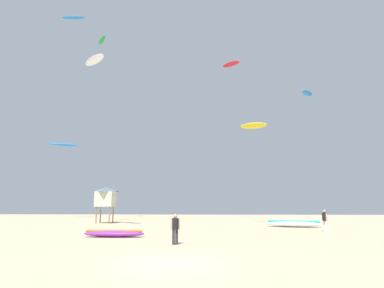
# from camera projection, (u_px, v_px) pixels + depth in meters

# --- Properties ---
(ground_plane) EXTENTS (120.00, 120.00, 0.00)m
(ground_plane) POSITION_uv_depth(u_px,v_px,m) (167.00, 264.00, 12.38)
(ground_plane) COLOR #C6B28C
(person_foreground) EXTENTS (0.50, 0.37, 1.63)m
(person_foreground) POSITION_uv_depth(u_px,v_px,m) (175.00, 227.00, 18.61)
(person_foreground) COLOR #2D2D33
(person_foreground) RESTS_ON ground
(person_midground) EXTENTS (0.39, 0.54, 1.73)m
(person_midground) POSITION_uv_depth(u_px,v_px,m) (325.00, 219.00, 27.33)
(person_midground) COLOR silver
(person_midground) RESTS_ON ground
(kite_grounded_near) EXTENTS (5.39, 2.94, 0.61)m
(kite_grounded_near) POSITION_uv_depth(u_px,v_px,m) (293.00, 224.00, 32.54)
(kite_grounded_near) COLOR white
(kite_grounded_near) RESTS_ON ground
(kite_grounded_mid) EXTENTS (4.11, 1.20, 0.50)m
(kite_grounded_mid) POSITION_uv_depth(u_px,v_px,m) (114.00, 234.00, 22.64)
(kite_grounded_mid) COLOR purple
(kite_grounded_mid) RESTS_ON ground
(lifeguard_tower) EXTENTS (2.30, 2.30, 4.15)m
(lifeguard_tower) POSITION_uv_depth(u_px,v_px,m) (106.00, 196.00, 39.51)
(lifeguard_tower) COLOR #8C704C
(lifeguard_tower) RESTS_ON ground
(kite_aloft_0) EXTENTS (2.49, 2.62, 0.65)m
(kite_aloft_0) POSITION_uv_depth(u_px,v_px,m) (307.00, 93.00, 49.31)
(kite_aloft_0) COLOR blue
(kite_aloft_1) EXTENTS (4.36, 3.01, 0.52)m
(kite_aloft_1) POSITION_uv_depth(u_px,v_px,m) (63.00, 145.00, 54.02)
(kite_aloft_1) COLOR blue
(kite_aloft_2) EXTENTS (3.03, 2.67, 0.65)m
(kite_aloft_2) POSITION_uv_depth(u_px,v_px,m) (231.00, 64.00, 52.80)
(kite_aloft_2) COLOR red
(kite_aloft_3) EXTENTS (2.61, 0.85, 0.37)m
(kite_aloft_3) POSITION_uv_depth(u_px,v_px,m) (73.00, 18.00, 38.02)
(kite_aloft_3) COLOR blue
(kite_aloft_4) EXTENTS (2.21, 3.06, 0.69)m
(kite_aloft_4) POSITION_uv_depth(u_px,v_px,m) (102.00, 40.00, 51.86)
(kite_aloft_4) COLOR green
(kite_aloft_6) EXTENTS (3.16, 3.15, 0.48)m
(kite_aloft_6) POSITION_uv_depth(u_px,v_px,m) (94.00, 60.00, 33.16)
(kite_aloft_6) COLOR white
(kite_aloft_7) EXTENTS (3.82, 2.03, 0.94)m
(kite_aloft_7) POSITION_uv_depth(u_px,v_px,m) (254.00, 126.00, 46.88)
(kite_aloft_7) COLOR yellow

